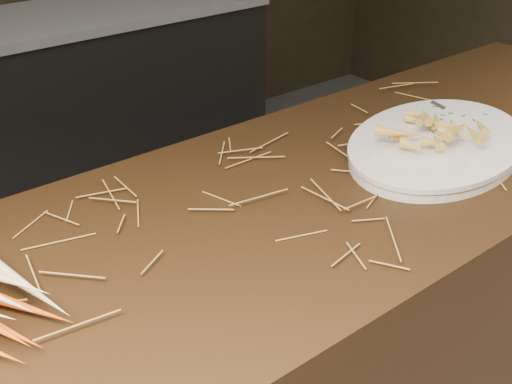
% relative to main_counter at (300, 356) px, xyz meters
% --- Properties ---
extents(main_counter, '(2.40, 0.70, 0.90)m').
position_rel_main_counter_xyz_m(main_counter, '(0.00, 0.00, 0.00)').
color(main_counter, black).
rests_on(main_counter, ground).
extents(back_counter, '(1.82, 0.62, 0.84)m').
position_rel_main_counter_xyz_m(back_counter, '(0.30, 1.88, -0.03)').
color(back_counter, black).
rests_on(back_counter, ground).
extents(straw_bedding, '(1.40, 0.60, 0.02)m').
position_rel_main_counter_xyz_m(straw_bedding, '(0.00, 0.00, 0.46)').
color(straw_bedding, olive).
rests_on(straw_bedding, main_counter).
extents(serving_platter, '(0.59, 0.46, 0.03)m').
position_rel_main_counter_xyz_m(serving_platter, '(0.34, -0.05, 0.46)').
color(serving_platter, white).
rests_on(serving_platter, main_counter).
extents(roasted_veg_heap, '(0.29, 0.24, 0.06)m').
position_rel_main_counter_xyz_m(roasted_veg_heap, '(0.34, -0.05, 0.51)').
color(roasted_veg_heap, '#B68934').
rests_on(roasted_veg_heap, serving_platter).
extents(serving_fork, '(0.06, 0.19, 0.00)m').
position_rel_main_counter_xyz_m(serving_fork, '(0.52, -0.03, 0.48)').
color(serving_fork, silver).
rests_on(serving_fork, serving_platter).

